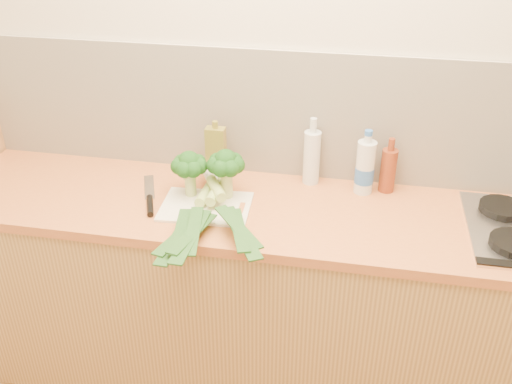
% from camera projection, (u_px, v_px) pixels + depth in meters
% --- Properties ---
extents(room_shell, '(3.50, 3.50, 3.50)m').
position_uv_depth(room_shell, '(285.00, 115.00, 2.35)').
color(room_shell, beige).
rests_on(room_shell, ground).
extents(counter, '(3.20, 0.62, 0.90)m').
position_uv_depth(counter, '(271.00, 296.00, 2.46)').
color(counter, tan).
rests_on(counter, ground).
extents(chopping_board, '(0.36, 0.27, 0.01)m').
position_uv_depth(chopping_board, '(206.00, 207.00, 2.23)').
color(chopping_board, white).
rests_on(chopping_board, counter).
extents(broccoli_left, '(0.14, 0.15, 0.19)m').
position_uv_depth(broccoli_left, '(189.00, 166.00, 2.23)').
color(broccoli_left, '#B2C472').
rests_on(broccoli_left, chopping_board).
extents(broccoli_right, '(0.15, 0.15, 0.21)m').
position_uv_depth(broccoli_right, '(226.00, 165.00, 2.22)').
color(broccoli_right, '#B2C472').
rests_on(broccoli_right, chopping_board).
extents(leek_front, '(0.11, 0.67, 0.04)m').
position_uv_depth(leek_front, '(199.00, 204.00, 2.19)').
color(leek_front, white).
rests_on(leek_front, chopping_board).
extents(leek_mid, '(0.10, 0.63, 0.04)m').
position_uv_depth(leek_mid, '(208.00, 205.00, 2.15)').
color(leek_mid, white).
rests_on(leek_mid, chopping_board).
extents(leek_back, '(0.38, 0.63, 0.04)m').
position_uv_depth(leek_back, '(221.00, 197.00, 2.16)').
color(leek_back, white).
rests_on(leek_back, chopping_board).
extents(chefs_knife, '(0.16, 0.33, 0.03)m').
position_uv_depth(chefs_knife, '(150.00, 201.00, 2.26)').
color(chefs_knife, silver).
rests_on(chefs_knife, counter).
extents(oil_tin, '(0.08, 0.05, 0.26)m').
position_uv_depth(oil_tin, '(216.00, 153.00, 2.38)').
color(oil_tin, olive).
rests_on(oil_tin, counter).
extents(glass_bottle, '(0.07, 0.07, 0.29)m').
position_uv_depth(glass_bottle, '(312.00, 156.00, 2.35)').
color(glass_bottle, silver).
rests_on(glass_bottle, counter).
extents(amber_bottle, '(0.06, 0.06, 0.23)m').
position_uv_depth(amber_bottle, '(388.00, 169.00, 2.30)').
color(amber_bottle, maroon).
rests_on(amber_bottle, counter).
extents(water_bottle, '(0.08, 0.08, 0.25)m').
position_uv_depth(water_bottle, '(365.00, 169.00, 2.29)').
color(water_bottle, silver).
rests_on(water_bottle, counter).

